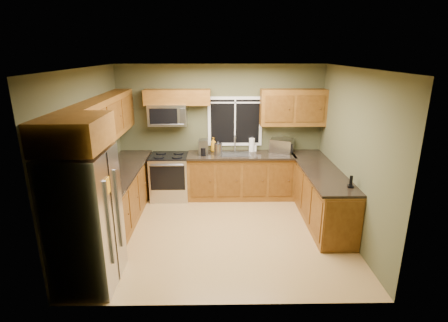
{
  "coord_description": "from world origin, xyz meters",
  "views": [
    {
      "loc": [
        -0.04,
        -5.31,
        2.94
      ],
      "look_at": [
        0.05,
        0.35,
        1.15
      ],
      "focal_mm": 28.0,
      "sensor_mm": 36.0,
      "label": 1
    }
  ],
  "objects_px": {
    "refrigerator": "(85,220)",
    "soap_bottle_a": "(213,144)",
    "kettle": "(218,149)",
    "cordless_phone": "(351,184)",
    "microwave": "(168,115)",
    "coffee_maker": "(203,148)",
    "soap_bottle_b": "(254,146)",
    "range": "(170,176)",
    "paper_towel_roll": "(252,145)",
    "toaster_oven": "(282,145)"
  },
  "relations": [
    {
      "from": "paper_towel_roll",
      "to": "cordless_phone",
      "type": "bearing_deg",
      "value": -56.9
    },
    {
      "from": "range",
      "to": "cordless_phone",
      "type": "xyz_separation_m",
      "value": [
        3.03,
        -1.83,
        0.53
      ]
    },
    {
      "from": "refrigerator",
      "to": "coffee_maker",
      "type": "height_order",
      "value": "refrigerator"
    },
    {
      "from": "soap_bottle_a",
      "to": "refrigerator",
      "type": "bearing_deg",
      "value": -118.11
    },
    {
      "from": "kettle",
      "to": "coffee_maker",
      "type": "bearing_deg",
      "value": 172.18
    },
    {
      "from": "refrigerator",
      "to": "soap_bottle_b",
      "type": "distance_m",
      "value": 3.87
    },
    {
      "from": "kettle",
      "to": "cordless_phone",
      "type": "distance_m",
      "value": 2.69
    },
    {
      "from": "coffee_maker",
      "to": "toaster_oven",
      "type": "bearing_deg",
      "value": 6.06
    },
    {
      "from": "range",
      "to": "cordless_phone",
      "type": "relative_size",
      "value": 4.94
    },
    {
      "from": "coffee_maker",
      "to": "cordless_phone",
      "type": "xyz_separation_m",
      "value": [
        2.33,
        -1.81,
        -0.09
      ]
    },
    {
      "from": "cordless_phone",
      "to": "range",
      "type": "bearing_deg",
      "value": 148.87
    },
    {
      "from": "kettle",
      "to": "microwave",
      "type": "bearing_deg",
      "value": 168.63
    },
    {
      "from": "microwave",
      "to": "soap_bottle_a",
      "type": "xyz_separation_m",
      "value": [
        0.9,
        0.07,
        -0.64
      ]
    },
    {
      "from": "refrigerator",
      "to": "paper_towel_roll",
      "type": "bearing_deg",
      "value": 51.28
    },
    {
      "from": "microwave",
      "to": "soap_bottle_a",
      "type": "distance_m",
      "value": 1.11
    },
    {
      "from": "refrigerator",
      "to": "soap_bottle_a",
      "type": "height_order",
      "value": "refrigerator"
    },
    {
      "from": "soap_bottle_b",
      "to": "cordless_phone",
      "type": "distance_m",
      "value": 2.43
    },
    {
      "from": "microwave",
      "to": "paper_towel_roll",
      "type": "relative_size",
      "value": 2.49
    },
    {
      "from": "microwave",
      "to": "refrigerator",
      "type": "bearing_deg",
      "value": -103.34
    },
    {
      "from": "refrigerator",
      "to": "soap_bottle_a",
      "type": "xyz_separation_m",
      "value": [
        1.59,
        2.98,
        0.19
      ]
    },
    {
      "from": "toaster_oven",
      "to": "coffee_maker",
      "type": "bearing_deg",
      "value": -173.94
    },
    {
      "from": "microwave",
      "to": "toaster_oven",
      "type": "bearing_deg",
      "value": 0.26
    },
    {
      "from": "coffee_maker",
      "to": "soap_bottle_b",
      "type": "xyz_separation_m",
      "value": [
        1.05,
        0.25,
        -0.04
      ]
    },
    {
      "from": "range",
      "to": "soap_bottle_b",
      "type": "relative_size",
      "value": 4.61
    },
    {
      "from": "soap_bottle_b",
      "to": "cordless_phone",
      "type": "height_order",
      "value": "soap_bottle_b"
    },
    {
      "from": "kettle",
      "to": "cordless_phone",
      "type": "xyz_separation_m",
      "value": [
        2.03,
        -1.77,
        -0.08
      ]
    },
    {
      "from": "paper_towel_roll",
      "to": "soap_bottle_b",
      "type": "xyz_separation_m",
      "value": [
        0.05,
        0.02,
        -0.04
      ]
    },
    {
      "from": "soap_bottle_a",
      "to": "paper_towel_roll",
      "type": "bearing_deg",
      "value": 0.35
    },
    {
      "from": "cordless_phone",
      "to": "toaster_oven",
      "type": "bearing_deg",
      "value": 109.91
    },
    {
      "from": "microwave",
      "to": "coffee_maker",
      "type": "relative_size",
      "value": 2.46
    },
    {
      "from": "kettle",
      "to": "soap_bottle_a",
      "type": "relative_size",
      "value": 0.98
    },
    {
      "from": "toaster_oven",
      "to": "cordless_phone",
      "type": "relative_size",
      "value": 2.85
    },
    {
      "from": "microwave",
      "to": "toaster_oven",
      "type": "relative_size",
      "value": 1.4
    },
    {
      "from": "microwave",
      "to": "coffee_maker",
      "type": "height_order",
      "value": "microwave"
    },
    {
      "from": "soap_bottle_b",
      "to": "range",
      "type": "bearing_deg",
      "value": -172.5
    },
    {
      "from": "kettle",
      "to": "toaster_oven",
      "type": "bearing_deg",
      "value": 9.14
    },
    {
      "from": "range",
      "to": "soap_bottle_a",
      "type": "distance_m",
      "value": 1.11
    },
    {
      "from": "paper_towel_roll",
      "to": "soap_bottle_a",
      "type": "relative_size",
      "value": 1.01
    },
    {
      "from": "toaster_oven",
      "to": "kettle",
      "type": "height_order",
      "value": "kettle"
    },
    {
      "from": "kettle",
      "to": "paper_towel_roll",
      "type": "xyz_separation_m",
      "value": [
        0.7,
        0.28,
        0.0
      ]
    },
    {
      "from": "toaster_oven",
      "to": "soap_bottle_b",
      "type": "xyz_separation_m",
      "value": [
        -0.56,
        0.08,
        -0.04
      ]
    },
    {
      "from": "refrigerator",
      "to": "range",
      "type": "height_order",
      "value": "refrigerator"
    },
    {
      "from": "paper_towel_roll",
      "to": "refrigerator",
      "type": "bearing_deg",
      "value": -128.72
    },
    {
      "from": "refrigerator",
      "to": "kettle",
      "type": "height_order",
      "value": "refrigerator"
    },
    {
      "from": "toaster_oven",
      "to": "soap_bottle_b",
      "type": "distance_m",
      "value": 0.57
    },
    {
      "from": "paper_towel_roll",
      "to": "range",
      "type": "bearing_deg",
      "value": -172.94
    },
    {
      "from": "range",
      "to": "paper_towel_roll",
      "type": "xyz_separation_m",
      "value": [
        1.7,
        0.21,
        0.61
      ]
    },
    {
      "from": "kettle",
      "to": "paper_towel_roll",
      "type": "bearing_deg",
      "value": 21.47
    },
    {
      "from": "paper_towel_roll",
      "to": "soap_bottle_a",
      "type": "bearing_deg",
      "value": -179.65
    },
    {
      "from": "toaster_oven",
      "to": "microwave",
      "type": "bearing_deg",
      "value": -179.74
    }
  ]
}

